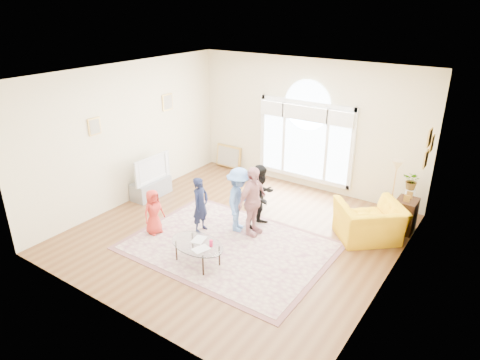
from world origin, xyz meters
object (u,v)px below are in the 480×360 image
Objects in this scene: area_rug at (229,246)px; tv_console at (151,188)px; coffee_table at (197,244)px; television at (149,168)px; armchair at (369,222)px.

tv_console reaches higher than area_rug.
area_rug is 3.03m from tv_console.
coffee_table is at bearing -99.28° from area_rug.
coffee_table is at bearing -29.82° from television.
armchair is at bearing 40.11° from area_rug.
area_rug is 0.89m from coffee_table.
coffee_table reaches higher than area_rug.
television is at bearing -30.63° from armchair.
television is 3.22m from coffee_table.
area_rug is at bearing -15.54° from television.
television is 0.92× the size of coffee_table.
armchair reaches higher than coffee_table.
area_rug is 3.02× the size of armchair.
television is 0.92× the size of armchair.
armchair is at bearing 11.02° from tv_console.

